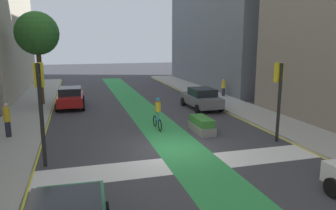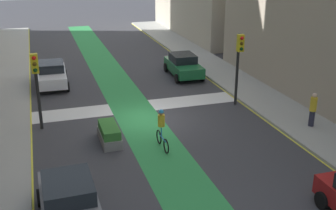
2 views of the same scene
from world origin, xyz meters
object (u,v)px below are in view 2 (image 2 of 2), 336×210
traffic_signal_near_right (36,77)px  car_grey_right_far (69,203)px  traffic_signal_near_left (239,56)px  pedestrian_sidewalk_left_a (313,109)px  median_planter (109,134)px  car_green_left_near (183,65)px  cyclist_in_lane (162,128)px  car_white_right_near (52,74)px

traffic_signal_near_right → car_grey_right_far: traffic_signal_near_right is taller
traffic_signal_near_left → pedestrian_sidewalk_left_a: size_ratio=2.37×
car_grey_right_far → median_planter: 6.36m
car_green_left_near → median_planter: car_green_left_near is taller
car_green_left_near → cyclist_in_lane: bearing=65.7°
traffic_signal_near_right → median_planter: size_ratio=1.84×
traffic_signal_near_right → pedestrian_sidewalk_left_a: bearing=163.1°
traffic_signal_near_right → pedestrian_sidewalk_left_a: size_ratio=2.25×
car_grey_right_far → car_white_right_near: same height
car_grey_right_far → median_planter: (-2.34, -5.90, -0.40)m
traffic_signal_near_right → car_green_left_near: 12.27m
traffic_signal_near_right → median_planter: traffic_signal_near_right is taller
car_green_left_near → pedestrian_sidewalk_left_a: size_ratio=2.44×
car_grey_right_far → pedestrian_sidewalk_left_a: pedestrian_sidewalk_left_a is taller
traffic_signal_near_left → cyclist_in_lane: bearing=35.2°
traffic_signal_near_left → car_green_left_near: traffic_signal_near_left is taller
car_grey_right_far → median_planter: car_grey_right_far is taller
car_white_right_near → pedestrian_sidewalk_left_a: (-12.16, 11.28, 0.25)m
median_planter → traffic_signal_near_right: bearing=-39.2°
car_grey_right_far → median_planter: size_ratio=1.97×
car_white_right_near → median_planter: 10.02m
traffic_signal_near_left → median_planter: bearing=19.2°
traffic_signal_near_left → cyclist_in_lane: 7.33m
car_green_left_near → traffic_signal_near_right: bearing=34.3°
car_grey_right_far → cyclist_in_lane: size_ratio=2.28×
traffic_signal_near_left → car_white_right_near: (10.06, -7.02, -2.12)m
car_grey_right_far → cyclist_in_lane: (-4.54, -4.59, 0.17)m
traffic_signal_near_right → car_grey_right_far: size_ratio=0.93×
pedestrian_sidewalk_left_a → car_grey_right_far: bearing=19.6°
median_planter → cyclist_in_lane: bearing=149.2°
car_white_right_near → car_green_left_near: size_ratio=1.00×
traffic_signal_near_left → car_white_right_near: 12.45m
pedestrian_sidewalk_left_a → median_planter: size_ratio=0.82×
car_green_left_near → median_planter: bearing=53.1°
car_green_left_near → car_grey_right_far: bearing=58.5°
traffic_signal_near_left → car_grey_right_far: size_ratio=0.98×
car_grey_right_far → cyclist_in_lane: cyclist_in_lane is taller
cyclist_in_lane → median_planter: (2.19, -1.31, -0.57)m
cyclist_in_lane → car_grey_right_far: bearing=45.4°
traffic_signal_near_right → car_green_left_near: size_ratio=0.92×
traffic_signal_near_left → pedestrian_sidewalk_left_a: bearing=116.2°
pedestrian_sidewalk_left_a → median_planter: 10.19m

